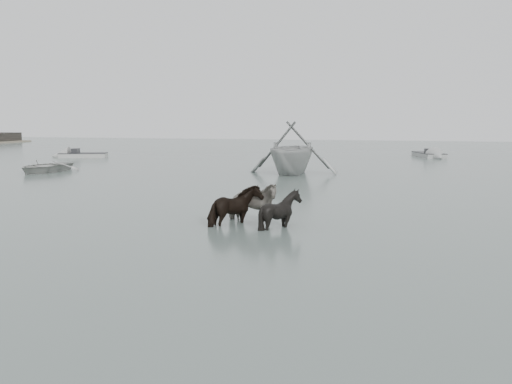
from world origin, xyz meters
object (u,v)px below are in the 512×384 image
pony_pinto (252,198)px  rowboat_lead (44,165)px  pony_black (280,203)px  pony_dark (236,200)px

pony_pinto → rowboat_lead: (-16.58, 12.86, -0.31)m
pony_pinto → pony_black: pony_pinto is taller
pony_dark → pony_black: pony_dark is taller
pony_dark → rowboat_lead: pony_dark is taller
pony_pinto → rowboat_lead: bearing=58.1°
pony_dark → rowboat_lead: (-16.26, 13.52, -0.31)m
pony_pinto → rowboat_lead: 20.99m
pony_black → rowboat_lead: bearing=39.6°
pony_dark → rowboat_lead: size_ratio=0.36×
pony_dark → pony_black: 1.39m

